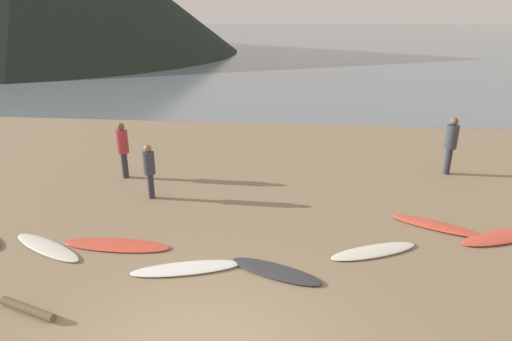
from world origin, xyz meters
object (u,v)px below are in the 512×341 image
at_px(surfboard_6, 374,251).
at_px(surfboard_2, 47,247).
at_px(driftwood_log, 27,309).
at_px(surfboard_3, 117,245).
at_px(surfboard_7, 436,225).
at_px(person_1, 451,141).
at_px(surfboard_4, 186,268).
at_px(person_0, 123,146).
at_px(surfboard_5, 275,271).
at_px(surfboard_8, 503,236).
at_px(person_2, 149,167).

bearing_deg(surfboard_6, surfboard_2, 161.17).
bearing_deg(driftwood_log, surfboard_3, 74.10).
xyz_separation_m(surfboard_7, person_1, (1.32, 3.72, 1.02)).
distance_m(surfboard_4, person_0, 5.78).
xyz_separation_m(surfboard_2, surfboard_3, (1.47, 0.25, -0.01)).
bearing_deg(person_1, driftwood_log, -135.23).
bearing_deg(surfboard_2, surfboard_5, 22.29).
relative_size(surfboard_3, surfboard_4, 1.10).
bearing_deg(person_1, surfboard_4, -133.12).
height_order(surfboard_3, surfboard_4, surfboard_4).
height_order(surfboard_2, surfboard_4, surfboard_2).
relative_size(surfboard_7, person_0, 1.21).
bearing_deg(surfboard_2, surfboard_3, 37.09).
height_order(surfboard_7, driftwood_log, driftwood_log).
xyz_separation_m(surfboard_7, surfboard_8, (1.38, -0.38, -0.01)).
distance_m(surfboard_5, surfboard_6, 2.28).
bearing_deg(driftwood_log, surfboard_8, 20.78).
xyz_separation_m(surfboard_2, person_2, (1.43, 2.86, 0.87)).
bearing_deg(surfboard_5, person_1, 71.32).
relative_size(surfboard_8, person_0, 1.32).
relative_size(surfboard_3, surfboard_5, 1.24).
distance_m(surfboard_3, person_2, 2.75).
height_order(surfboard_4, person_1, person_1).
xyz_separation_m(surfboard_4, person_1, (6.84, 6.07, 1.03)).
bearing_deg(surfboard_5, surfboard_8, 41.82).
height_order(person_0, person_2, person_0).
xyz_separation_m(surfboard_6, driftwood_log, (-6.28, -2.60, 0.04)).
height_order(surfboard_2, surfboard_7, surfboard_7).
bearing_deg(driftwood_log, surfboard_6, 22.48).
height_order(surfboard_4, driftwood_log, driftwood_log).
distance_m(surfboard_2, driftwood_log, 2.22).
height_order(surfboard_3, surfboard_8, surfboard_8).
bearing_deg(person_0, surfboard_6, 68.39).
height_order(surfboard_5, person_2, person_2).
xyz_separation_m(surfboard_3, driftwood_log, (-0.66, -2.32, 0.04)).
bearing_deg(surfboard_4, surfboard_7, 7.60).
relative_size(surfboard_5, surfboard_7, 0.93).
distance_m(surfboard_3, surfboard_4, 1.92).
bearing_deg(surfboard_8, surfboard_7, 140.80).
bearing_deg(surfboard_2, surfboard_8, 35.53).
bearing_deg(driftwood_log, surfboard_2, 111.40).
height_order(surfboard_3, surfboard_6, surfboard_6).
xyz_separation_m(surfboard_6, person_1, (2.98, 5.03, 1.03)).
distance_m(surfboard_2, surfboard_5, 5.04).
height_order(surfboard_2, driftwood_log, driftwood_log).
xyz_separation_m(surfboard_2, driftwood_log, (0.81, -2.07, 0.04)).
relative_size(surfboard_2, person_0, 1.22).
xyz_separation_m(surfboard_4, person_0, (-3.08, 4.79, 0.98)).
height_order(surfboard_8, driftwood_log, driftwood_log).
xyz_separation_m(surfboard_4, surfboard_6, (3.86, 1.04, -0.00)).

